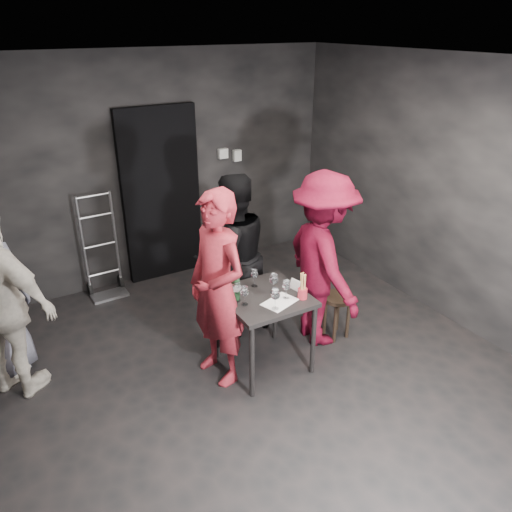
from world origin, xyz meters
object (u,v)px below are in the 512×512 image
stool (337,305)px  wine_bottle (235,286)px  hand_truck (106,277)px  woman_black (232,247)px  tasting_table (265,305)px  breadstick_cup (303,286)px  man_maroon (324,247)px  server_red (217,273)px

stool → wine_bottle: wine_bottle is taller
hand_truck → woman_black: bearing=-57.1°
hand_truck → tasting_table: size_ratio=1.64×
breadstick_cup → man_maroon: bearing=34.2°
server_red → wine_bottle: bearing=74.7°
server_red → wine_bottle: server_red is taller
tasting_table → breadstick_cup: size_ratio=2.86×
hand_truck → tasting_table: hand_truck is taller
woman_black → man_maroon: 0.90m
hand_truck → breadstick_cup: bearing=-64.2°
stool → woman_black: size_ratio=0.25×
stool → server_red: 1.47m
server_red → hand_truck: bearing=-177.2°
wine_bottle → stool: bearing=-2.3°
hand_truck → wine_bottle: 2.23m
tasting_table → stool: bearing=2.3°
hand_truck → stool: 2.74m
hand_truck → man_maroon: bearing=-52.2°
hand_truck → server_red: size_ratio=0.59×
stool → tasting_table: bearing=-177.7°
tasting_table → wine_bottle: 0.35m
tasting_table → woman_black: size_ratio=0.40×
wine_bottle → man_maroon: bearing=1.2°
wine_bottle → breadstick_cup: wine_bottle is taller
hand_truck → tasting_table: 2.34m
tasting_table → breadstick_cup: 0.40m
tasting_table → wine_bottle: wine_bottle is taller
man_maroon → server_red: bearing=98.9°
tasting_table → woman_black: 0.75m
hand_truck → woman_black: (0.95, -1.41, 0.72)m
stool → wine_bottle: bearing=177.7°
wine_bottle → server_red: bearing=175.6°
hand_truck → wine_bottle: bearing=-73.1°
tasting_table → wine_bottle: (-0.25, 0.08, 0.23)m
hand_truck → man_maroon: 2.70m
stool → woman_black: 1.21m
hand_truck → wine_bottle: hand_truck is taller
server_red → man_maroon: size_ratio=1.02×
woman_black → wine_bottle: 0.69m
breadstick_cup → wine_bottle: bearing=151.1°
tasting_table → server_red: (-0.42, 0.09, 0.39)m
tasting_table → man_maroon: bearing=8.1°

